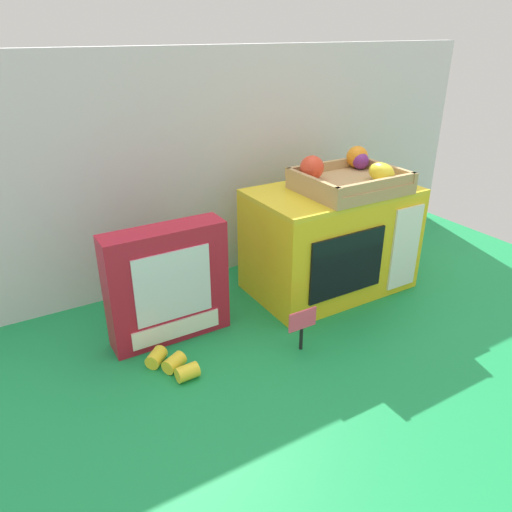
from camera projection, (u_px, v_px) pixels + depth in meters
ground_plane at (290, 304)px, 1.26m from camera, size 1.70×1.70×0.00m
display_back_panel at (236, 164)px, 1.35m from camera, size 1.61×0.03×0.61m
toy_microwave at (330, 240)px, 1.29m from camera, size 0.42×0.26×0.28m
food_groups_crate at (349, 178)px, 1.23m from camera, size 0.25×0.21×0.09m
cookie_set_box at (168, 285)px, 1.08m from camera, size 0.27×0.08×0.27m
price_sign at (302, 324)px, 1.06m from camera, size 0.07×0.01×0.10m
loose_toy_banana at (172, 364)px, 1.01m from camera, size 0.09×0.12×0.03m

